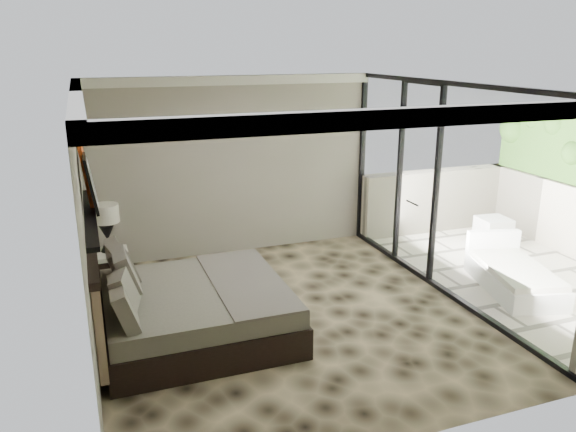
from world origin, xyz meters
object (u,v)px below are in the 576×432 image
object	(u,v)px
table_lamp	(106,222)
lounger	(513,275)
nightstand	(111,270)
ottoman	(493,232)
bed	(187,308)

from	to	relation	value
table_lamp	lounger	xyz separation A→B (m)	(5.20, -1.99, -0.75)
nightstand	table_lamp	bearing A→B (deg)	83.07
ottoman	nightstand	bearing A→B (deg)	176.29
bed	lounger	world-z (taller)	bed
ottoman	lounger	distance (m)	1.79
nightstand	ottoman	distance (m)	6.14
bed	nightstand	size ratio (longest dim) A/B	4.29
bed	ottoman	world-z (taller)	bed
table_lamp	nightstand	bearing A→B (deg)	-93.95
bed	table_lamp	world-z (taller)	bed
lounger	bed	bearing A→B (deg)	-167.74
ottoman	bed	bearing A→B (deg)	-166.13
table_lamp	ottoman	size ratio (longest dim) A/B	1.39
nightstand	lounger	world-z (taller)	lounger
lounger	ottoman	bearing A→B (deg)	74.16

